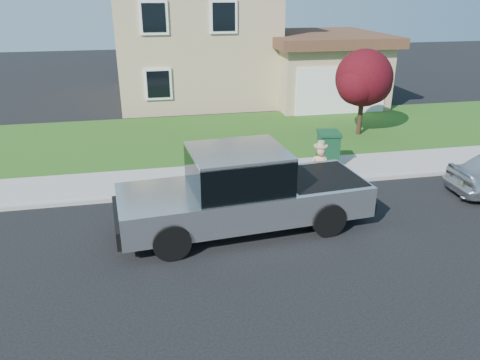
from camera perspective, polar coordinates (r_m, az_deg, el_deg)
name	(u,v)px	position (r m, az deg, el deg)	size (l,w,h in m)	color
ground	(268,235)	(12.11, 3.41, -6.71)	(80.00, 80.00, 0.00)	black
curb	(275,186)	(14.83, 4.34, -0.75)	(40.00, 0.20, 0.12)	gray
sidewalk	(267,173)	(15.81, 3.28, 0.85)	(40.00, 2.00, 0.15)	gray
lawn	(240,135)	(19.95, 0.04, 5.47)	(40.00, 7.00, 0.10)	#1E4814
house	(218,40)	(27.03, -2.74, 16.70)	(14.00, 11.30, 6.85)	tan
pickup_truck	(243,192)	(12.05, 0.37, -1.44)	(6.76, 2.82, 2.16)	black
woman	(319,170)	(14.27, 9.63, 1.26)	(0.66, 0.54, 1.70)	tan
ornamental_tree	(364,81)	(20.12, 14.92, 11.62)	(2.57, 2.31, 3.52)	black
trash_bin	(328,149)	(16.34, 10.68, 3.78)	(0.88, 0.97, 1.20)	#103B20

